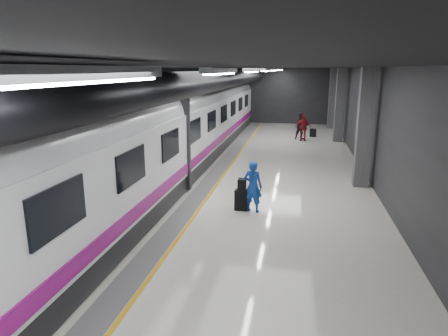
{
  "coord_description": "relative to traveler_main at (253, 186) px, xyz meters",
  "views": [
    {
      "loc": [
        2.09,
        -13.67,
        4.43
      ],
      "look_at": [
        -0.16,
        -1.66,
        1.39
      ],
      "focal_mm": 32.0,
      "sensor_mm": 36.0,
      "label": 1
    }
  ],
  "objects": [
    {
      "name": "ground",
      "position": [
        -0.77,
        1.66,
        -0.83
      ],
      "size": [
        40.0,
        40.0,
        0.0
      ],
      "primitive_type": "plane",
      "color": "silver",
      "rests_on": "ground"
    },
    {
      "name": "traveler_far_b",
      "position": [
        1.62,
        13.48,
        0.01
      ],
      "size": [
        0.99,
        0.43,
        1.69
      ],
      "primitive_type": "imported",
      "rotation": [
        0.0,
        0.0,
        0.01
      ],
      "color": "maroon",
      "rests_on": "ground"
    },
    {
      "name": "suitcase_main",
      "position": [
        -0.38,
        0.07,
        -0.5
      ],
      "size": [
        0.42,
        0.28,
        0.67
      ],
      "primitive_type": "cube",
      "rotation": [
        0.0,
        0.0,
        -0.06
      ],
      "color": "black",
      "rests_on": "ground"
    },
    {
      "name": "shoulder_bag",
      "position": [
        -0.36,
        0.04,
        0.02
      ],
      "size": [
        0.28,
        0.15,
        0.36
      ],
      "primitive_type": "cube",
      "rotation": [
        0.0,
        0.0,
        0.03
      ],
      "color": "black",
      "rests_on": "suitcase_main"
    },
    {
      "name": "traveler_far_a",
      "position": [
        1.52,
        13.93,
        0.04
      ],
      "size": [
        1.02,
        0.91,
        1.74
      ],
      "primitive_type": "imported",
      "rotation": [
        0.0,
        0.0,
        0.36
      ],
      "color": "black",
      "rests_on": "ground"
    },
    {
      "name": "traveler_main",
      "position": [
        0.0,
        0.0,
        0.0
      ],
      "size": [
        0.69,
        0.54,
        1.67
      ],
      "primitive_type": "imported",
      "rotation": [
        0.0,
        0.0,
        2.88
      ],
      "color": "blue",
      "rests_on": "ground"
    },
    {
      "name": "train",
      "position": [
        -4.02,
        1.65,
        1.24
      ],
      "size": [
        3.05,
        38.0,
        4.05
      ],
      "color": "black",
      "rests_on": "ground"
    },
    {
      "name": "platform_hall",
      "position": [
        -1.06,
        2.61,
        2.7
      ],
      "size": [
        10.02,
        40.02,
        4.51
      ],
      "color": "black",
      "rests_on": "ground"
    },
    {
      "name": "suitcase_far",
      "position": [
        2.3,
        15.09,
        -0.56
      ],
      "size": [
        0.44,
        0.37,
        0.54
      ],
      "primitive_type": "cube",
      "rotation": [
        0.0,
        0.0,
        -0.43
      ],
      "color": "black",
      "rests_on": "ground"
    }
  ]
}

